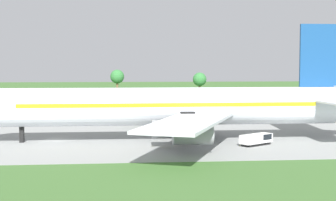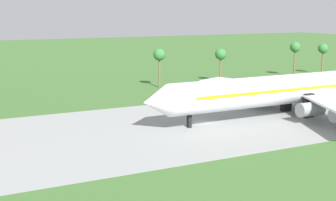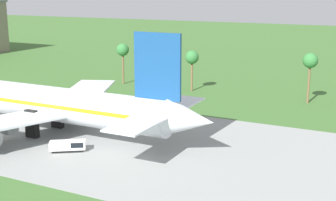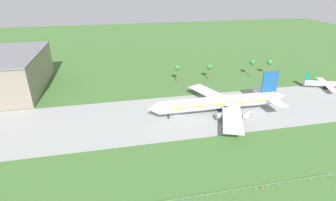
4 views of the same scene
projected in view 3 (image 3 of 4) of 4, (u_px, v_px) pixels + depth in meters
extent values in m
cylinder|color=silver|center=(32.00, 101.00, 89.66)|extent=(58.44, 6.45, 6.45)
cone|color=silver|center=(190.00, 120.00, 75.04)|extent=(8.06, 6.12, 6.12)
cube|color=yellow|center=(32.00, 98.00, 89.55)|extent=(49.68, 6.57, 0.64)
cube|color=navy|center=(157.00, 66.00, 75.72)|extent=(8.38, 0.50, 10.96)
cube|color=silver|center=(159.00, 113.00, 77.39)|extent=(5.80, 25.78, 0.30)
cube|color=silver|center=(84.00, 93.00, 101.31)|extent=(18.23, 29.04, 0.44)
cylinder|color=gray|center=(1.00, 126.00, 83.80)|extent=(5.80, 2.90, 2.90)
cylinder|color=gray|center=(58.00, 107.00, 97.25)|extent=(5.80, 2.90, 2.90)
cylinder|color=gray|center=(87.00, 102.00, 101.71)|extent=(5.80, 2.90, 2.90)
cube|color=black|center=(32.00, 124.00, 86.07)|extent=(2.40, 1.20, 5.23)
cube|color=black|center=(57.00, 115.00, 92.23)|extent=(2.40, 1.20, 5.23)
cube|color=black|center=(68.00, 150.00, 79.17)|extent=(5.21, 4.33, 0.40)
cube|color=white|center=(68.00, 145.00, 78.96)|extent=(6.07, 5.00, 1.40)
cube|color=black|center=(77.00, 144.00, 79.11)|extent=(2.87, 2.86, 0.90)
cylinder|color=brown|center=(309.00, 83.00, 111.55)|extent=(0.56, 0.56, 9.74)
sphere|color=#337538|center=(310.00, 60.00, 110.27)|extent=(3.60, 3.60, 3.60)
cylinder|color=brown|center=(192.00, 75.00, 125.00)|extent=(0.56, 0.56, 8.54)
sphere|color=#337538|center=(192.00, 57.00, 123.87)|extent=(3.60, 3.60, 3.60)
cylinder|color=brown|center=(123.00, 68.00, 134.34)|extent=(0.56, 0.56, 9.31)
sphere|color=#337538|center=(123.00, 50.00, 133.12)|extent=(3.60, 3.60, 3.60)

